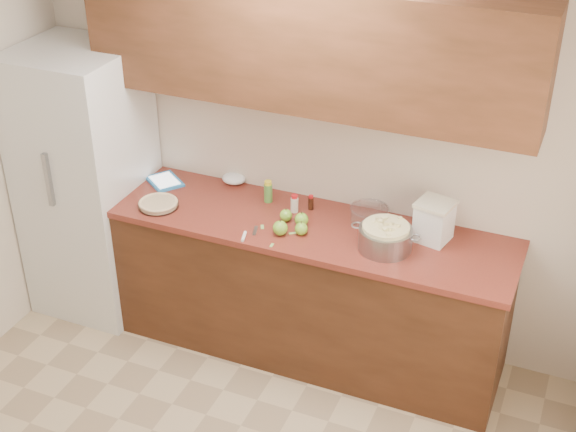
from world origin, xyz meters
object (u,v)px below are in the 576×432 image
at_px(colander, 385,237).
at_px(tablet, 165,181).
at_px(pie, 158,204).
at_px(flour_canister, 434,221).

height_order(colander, tablet, colander).
xyz_separation_m(pie, colander, (1.41, 0.08, 0.05)).
xyz_separation_m(colander, flour_canister, (0.22, 0.20, 0.05)).
bearing_deg(pie, tablet, 113.73).
relative_size(colander, tablet, 1.34).
bearing_deg(tablet, pie, -29.67).
xyz_separation_m(pie, tablet, (-0.13, 0.29, -0.01)).
bearing_deg(colander, flour_canister, 41.96).
distance_m(colander, tablet, 1.56).
height_order(pie, tablet, pie).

